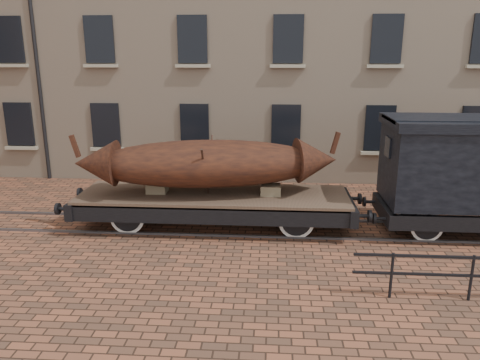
{
  "coord_description": "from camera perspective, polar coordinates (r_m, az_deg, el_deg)",
  "views": [
    {
      "loc": [
        0.49,
        -12.77,
        4.95
      ],
      "look_at": [
        -0.44,
        0.5,
        1.3
      ],
      "focal_mm": 35.0,
      "sensor_mm": 36.0,
      "label": 1
    }
  ],
  "objects": [
    {
      "name": "ground",
      "position": [
        13.71,
        1.68,
        -5.84
      ],
      "size": [
        90.0,
        90.0,
        0.0
      ],
      "primitive_type": "plane",
      "color": "#503527"
    },
    {
      "name": "warehouse_cream",
      "position": [
        22.99,
        10.93,
        20.21
      ],
      "size": [
        40.0,
        10.19,
        14.0
      ],
      "color": "beige",
      "rests_on": "ground"
    },
    {
      "name": "rail_track",
      "position": [
        13.69,
        1.68,
        -5.72
      ],
      "size": [
        30.0,
        1.52,
        0.06
      ],
      "color": "#59595E",
      "rests_on": "ground"
    },
    {
      "name": "iron_boat",
      "position": [
        13.25,
        -3.96,
        2.06
      ],
      "size": [
        7.48,
        2.91,
        1.76
      ],
      "color": "#502513",
      "rests_on": "flatcar_wagon"
    },
    {
      "name": "flatcar_wagon",
      "position": [
        13.52,
        -3.22,
        -2.48
      ],
      "size": [
        8.68,
        2.35,
        1.31
      ],
      "color": "brown",
      "rests_on": "ground"
    }
  ]
}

